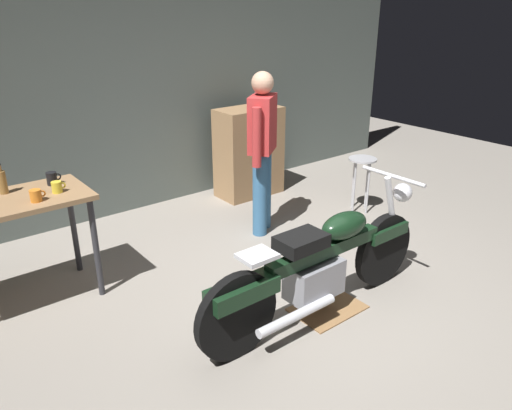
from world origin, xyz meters
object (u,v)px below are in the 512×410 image
object	(u,v)px
motorcycle	(321,264)
bottle	(2,182)
wooden_dresser	(249,152)
mug_black_matte	(52,178)
mug_orange_travel	(36,196)
person_standing	(262,147)
mug_yellow_tall	(57,187)
shop_stool	(362,170)

from	to	relation	value
motorcycle	bottle	size ratio (longest dim) A/B	9.09
wooden_dresser	mug_black_matte	size ratio (longest dim) A/B	9.34
motorcycle	mug_orange_travel	distance (m)	2.19
person_standing	mug_yellow_tall	world-z (taller)	person_standing
shop_stool	mug_yellow_tall	xyz separation A→B (m)	(-3.26, 0.33, 0.45)
motorcycle	mug_yellow_tall	distance (m)	2.13
mug_yellow_tall	bottle	distance (m)	0.41
shop_stool	bottle	bearing A→B (deg)	171.01
shop_stool	mug_yellow_tall	distance (m)	3.31
wooden_dresser	mug_yellow_tall	xyz separation A→B (m)	(-2.59, -0.91, 0.39)
wooden_dresser	person_standing	bearing A→B (deg)	-120.58
wooden_dresser	motorcycle	bearing A→B (deg)	-116.05
mug_black_matte	person_standing	bearing A→B (deg)	-7.04
wooden_dresser	bottle	size ratio (longest dim) A/B	4.56
mug_yellow_tall	bottle	bearing A→B (deg)	144.54
person_standing	mug_orange_travel	bearing A→B (deg)	-36.69
person_standing	shop_stool	world-z (taller)	person_standing
mug_black_matte	mug_yellow_tall	xyz separation A→B (m)	(-0.03, -0.21, -0.01)
mug_orange_travel	motorcycle	bearing A→B (deg)	-42.20
shop_stool	mug_black_matte	size ratio (longest dim) A/B	5.44
shop_stool	mug_black_matte	xyz separation A→B (m)	(-3.23, 0.54, 0.45)
motorcycle	bottle	distance (m)	2.53
mug_orange_travel	mug_black_matte	size ratio (longest dim) A/B	0.98
shop_stool	mug_orange_travel	size ratio (longest dim) A/B	5.54
mug_black_matte	bottle	distance (m)	0.36
wooden_dresser	shop_stool	bearing A→B (deg)	-61.54
person_standing	bottle	world-z (taller)	person_standing
shop_stool	wooden_dresser	distance (m)	1.42
person_standing	shop_stool	distance (m)	1.34
shop_stool	person_standing	bearing A→B (deg)	166.75
mug_orange_travel	bottle	distance (m)	0.36
motorcycle	person_standing	distance (m)	1.68
mug_yellow_tall	shop_stool	bearing A→B (deg)	-5.81
mug_black_matte	mug_orange_travel	bearing A→B (deg)	-125.35
shop_stool	wooden_dresser	size ratio (longest dim) A/B	0.58
mug_orange_travel	bottle	bearing A→B (deg)	114.15
person_standing	wooden_dresser	world-z (taller)	person_standing
mug_orange_travel	mug_yellow_tall	size ratio (longest dim) A/B	1.06
motorcycle	person_standing	size ratio (longest dim) A/B	1.31
mug_orange_travel	mug_black_matte	bearing A→B (deg)	54.65
motorcycle	mug_orange_travel	size ratio (longest dim) A/B	18.94
person_standing	mug_orange_travel	distance (m)	2.21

